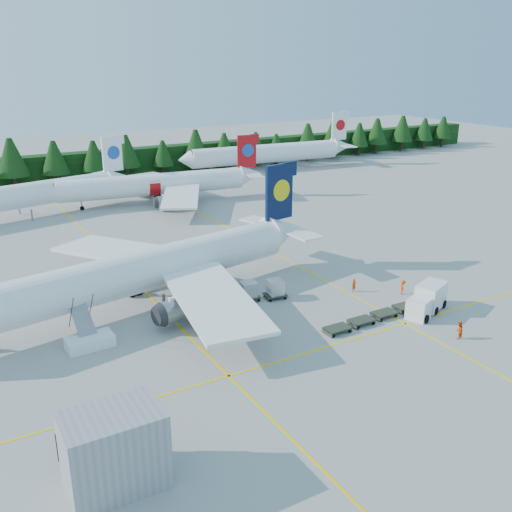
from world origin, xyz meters
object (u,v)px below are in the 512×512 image
airstairs (89,338)px  service_truck (426,300)px  airliner_red (149,185)px  airliner_navy (127,276)px

airstairs → service_truck: size_ratio=0.93×
airliner_red → service_truck: (8.90, -59.16, -2.05)m
airstairs → airliner_navy: bearing=42.6°
airliner_red → airstairs: airliner_red is taller
airstairs → service_truck: (32.63, -10.19, 0.59)m
airstairs → airliner_red: bearing=61.5°
airliner_navy → service_truck: bearing=-41.4°
airliner_navy → airliner_red: 46.78m
airliner_navy → airstairs: (-5.74, -5.79, -3.10)m
airliner_navy → airstairs: bearing=-145.4°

